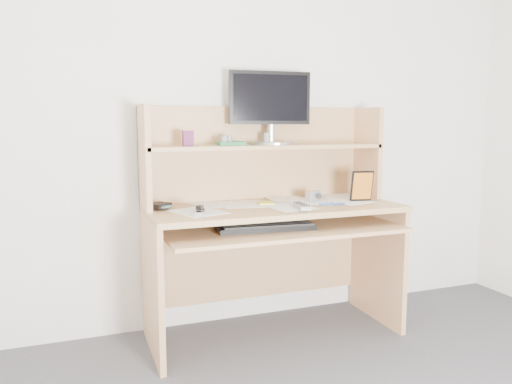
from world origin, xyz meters
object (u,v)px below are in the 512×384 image
object	(u,v)px
monitor	(270,106)
tv_remote	(302,206)
keyboard	(265,226)
game_case	(362,186)
desk	(269,213)

from	to	relation	value
monitor	tv_remote	bearing A→B (deg)	-79.32
keyboard	monitor	distance (m)	0.73
keyboard	game_case	bearing A→B (deg)	12.03
desk	game_case	distance (m)	0.56
tv_remote	desk	bearing A→B (deg)	121.30
desk	tv_remote	xyz separation A→B (m)	(0.09, -0.24, 0.07)
keyboard	tv_remote	xyz separation A→B (m)	(0.20, -0.03, 0.10)
desk	tv_remote	bearing A→B (deg)	-70.07
tv_remote	monitor	bearing A→B (deg)	108.15
desk	monitor	bearing A→B (deg)	65.21
desk	tv_remote	world-z (taller)	desk
game_case	desk	bearing A→B (deg)	176.32
game_case	monitor	bearing A→B (deg)	164.29
tv_remote	game_case	world-z (taller)	game_case
desk	game_case	bearing A→B (deg)	-15.81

